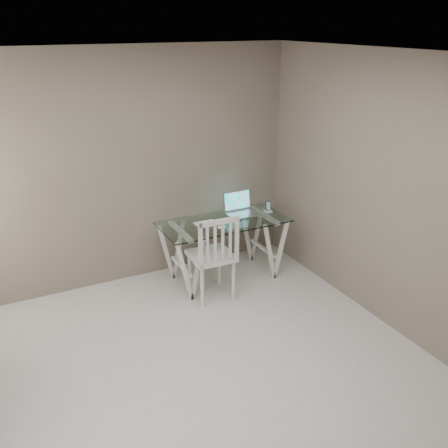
% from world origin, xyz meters
% --- Properties ---
extents(room, '(4.50, 4.52, 2.71)m').
position_xyz_m(room, '(-0.06, 0.02, 1.72)').
color(room, '#B8B6B0').
rests_on(room, ground).
extents(desk, '(1.50, 0.70, 0.75)m').
position_xyz_m(desk, '(0.94, 1.71, 0.38)').
color(desk, silver).
rests_on(desk, ground).
extents(chair, '(0.48, 0.48, 1.02)m').
position_xyz_m(chair, '(0.63, 1.32, 0.56)').
color(chair, silver).
rests_on(chair, ground).
extents(laptop, '(0.37, 0.30, 0.26)m').
position_xyz_m(laptop, '(1.24, 1.85, 0.81)').
color(laptop, silver).
rests_on(laptop, desk).
extents(keyboard, '(0.27, 0.11, 0.01)m').
position_xyz_m(keyboard, '(0.72, 1.76, 0.75)').
color(keyboard, silver).
rests_on(keyboard, desk).
extents(mouse, '(0.11, 0.06, 0.03)m').
position_xyz_m(mouse, '(0.83, 1.52, 0.76)').
color(mouse, silver).
rests_on(mouse, desk).
extents(phone_dock, '(0.07, 0.07, 0.14)m').
position_xyz_m(phone_dock, '(1.57, 1.73, 0.78)').
color(phone_dock, white).
rests_on(phone_dock, desk).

